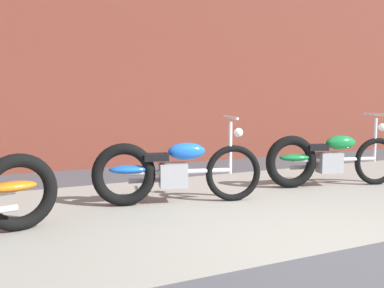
{
  "coord_description": "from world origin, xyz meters",
  "views": [
    {
      "loc": [
        -2.57,
        -2.52,
        1.23
      ],
      "look_at": [
        -0.65,
        1.56,
        0.75
      ],
      "focal_mm": 39.75,
      "sensor_mm": 36.0,
      "label": 1
    }
  ],
  "objects": [
    {
      "name": "ground_plane",
      "position": [
        0.0,
        0.0,
        0.0
      ],
      "size": [
        80.0,
        80.0,
        0.0
      ],
      "primitive_type": "plane",
      "color": "#47474C"
    },
    {
      "name": "motorcycle_green",
      "position": [
        1.62,
        2.02,
        0.4
      ],
      "size": [
        1.96,
        0.77,
        1.03
      ],
      "rotation": [
        0.0,
        0.0,
        -0.26
      ],
      "color": "black",
      "rests_on": "ground"
    },
    {
      "name": "sidewalk_slab",
      "position": [
        0.0,
        1.75,
        0.0
      ],
      "size": [
        36.0,
        3.5,
        0.01
      ],
      "primitive_type": "cube",
      "color": "gray",
      "rests_on": "ground"
    },
    {
      "name": "motorcycle_blue",
      "position": [
        -0.76,
        2.03,
        0.4
      ],
      "size": [
        1.97,
        0.76,
        1.03
      ],
      "rotation": [
        0.0,
        0.0,
        -0.25
      ],
      "color": "black",
      "rests_on": "ground"
    }
  ]
}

